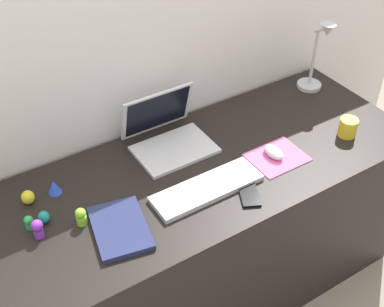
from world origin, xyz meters
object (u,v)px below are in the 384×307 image
at_px(keyboard, 206,189).
at_px(toy_figurine_blue, 54,187).
at_px(toy_figurine_teal, 44,217).
at_px(toy_figurine_yellow, 28,197).
at_px(laptop, 167,132).
at_px(coffee_mug, 348,127).
at_px(toy_figurine_purple, 37,227).
at_px(notebook_pad, 120,228).
at_px(toy_figurine_green, 29,222).
at_px(mouse, 274,152).
at_px(cell_phone, 249,194).
at_px(toy_figurine_lime, 81,216).
at_px(desk_lamp, 317,59).

relative_size(keyboard, toy_figurine_blue, 7.54).
relative_size(keyboard, toy_figurine_teal, 9.42).
bearing_deg(toy_figurine_yellow, laptop, 3.45).
height_order(coffee_mug, toy_figurine_purple, coffee_mug).
relative_size(laptop, notebook_pad, 1.25).
height_order(toy_figurine_green, toy_figurine_blue, toy_figurine_blue).
height_order(keyboard, toy_figurine_teal, toy_figurine_teal).
xyz_separation_m(mouse, cell_phone, (-0.21, -0.12, -0.02)).
bearing_deg(cell_phone, toy_figurine_lime, -173.06).
bearing_deg(toy_figurine_blue, toy_figurine_teal, -124.25).
bearing_deg(cell_phone, coffee_mug, 32.76).
xyz_separation_m(toy_figurine_lime, toy_figurine_blue, (-0.02, 0.19, -0.01)).
bearing_deg(mouse, notebook_pad, -177.56).
bearing_deg(notebook_pad, toy_figurine_green, 157.43).
xyz_separation_m(keyboard, toy_figurine_purple, (-0.57, 0.11, 0.03)).
height_order(keyboard, toy_figurine_yellow, toy_figurine_yellow).
xyz_separation_m(mouse, toy_figurine_lime, (-0.76, 0.07, 0.01)).
bearing_deg(cell_phone, toy_figurine_blue, 172.50).
bearing_deg(laptop, notebook_pad, -138.60).
distance_m(notebook_pad, toy_figurine_green, 0.30).
xyz_separation_m(keyboard, toy_figurine_teal, (-0.54, 0.16, 0.01)).
relative_size(keyboard, coffee_mug, 5.42).
bearing_deg(toy_figurine_lime, keyboard, -11.61).
distance_m(cell_phone, toy_figurine_purple, 0.72).
bearing_deg(coffee_mug, mouse, 171.29).
bearing_deg(desk_lamp, notebook_pad, -164.58).
bearing_deg(toy_figurine_purple, toy_figurine_lime, -10.05).
bearing_deg(coffee_mug, laptop, 152.03).
bearing_deg(toy_figurine_teal, toy_figurine_blue, 55.75).
bearing_deg(cell_phone, toy_figurine_purple, -171.37).
distance_m(toy_figurine_purple, toy_figurine_green, 0.05).
height_order(laptop, mouse, laptop).
distance_m(desk_lamp, toy_figurine_purple, 1.37).
distance_m(coffee_mug, toy_figurine_green, 1.26).
bearing_deg(toy_figurine_blue, toy_figurine_yellow, -179.84).
relative_size(toy_figurine_purple, toy_figurine_teal, 1.59).
bearing_deg(desk_lamp, keyboard, -158.74).
distance_m(laptop, mouse, 0.42).
bearing_deg(laptop, mouse, -43.55).
height_order(notebook_pad, toy_figurine_green, toy_figurine_green).
distance_m(cell_phone, toy_figurine_green, 0.75).
relative_size(desk_lamp, toy_figurine_blue, 6.03).
height_order(mouse, cell_phone, mouse).
bearing_deg(toy_figurine_purple, coffee_mug, -6.60).
xyz_separation_m(toy_figurine_teal, toy_figurine_green, (-0.05, -0.00, 0.01)).
bearing_deg(desk_lamp, coffee_mug, -109.96).
distance_m(coffee_mug, toy_figurine_purple, 1.24).
bearing_deg(toy_figurine_yellow, desk_lamp, 1.15).
height_order(mouse, coffee_mug, coffee_mug).
relative_size(keyboard, desk_lamp, 1.25).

